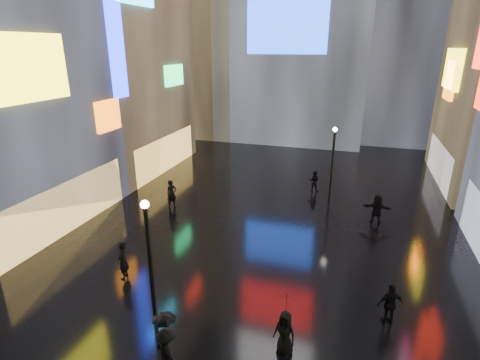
% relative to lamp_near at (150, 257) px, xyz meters
% --- Properties ---
extents(ground, '(140.00, 140.00, 0.00)m').
position_rel_lamp_near_xyz_m(ground, '(2.38, 11.54, -2.94)').
color(ground, black).
rests_on(ground, ground).
extents(building_left_far, '(10.28, 12.00, 22.00)m').
position_rel_lamp_near_xyz_m(building_left_far, '(-13.60, 17.54, 8.04)').
color(building_left_far, black).
rests_on(building_left_far, ground).
extents(tower_flank_left, '(10.00, 10.00, 26.00)m').
position_rel_lamp_near_xyz_m(tower_flank_left, '(-11.62, 33.54, 10.06)').
color(tower_flank_left, black).
rests_on(tower_flank_left, ground).
extents(lamp_near, '(0.30, 0.30, 5.20)m').
position_rel_lamp_near_xyz_m(lamp_near, '(0.00, 0.00, 0.00)').
color(lamp_near, black).
rests_on(lamp_near, ground).
extents(lamp_far, '(0.30, 0.30, 5.20)m').
position_rel_lamp_near_xyz_m(lamp_far, '(5.48, 14.77, 0.00)').
color(lamp_far, black).
rests_on(lamp_far, ground).
extents(pedestrian_2, '(1.29, 1.08, 1.73)m').
position_rel_lamp_near_xyz_m(pedestrian_2, '(1.62, -2.02, -2.08)').
color(pedestrian_2, black).
rests_on(pedestrian_2, ground).
extents(pedestrian_3, '(1.11, 0.77, 1.74)m').
position_rel_lamp_near_xyz_m(pedestrian_3, '(8.73, 2.71, -2.07)').
color(pedestrian_3, black).
rests_on(pedestrian_3, ground).
extents(pedestrian_4, '(0.95, 0.77, 1.68)m').
position_rel_lamp_near_xyz_m(pedestrian_4, '(5.12, 0.01, -2.10)').
color(pedestrian_4, black).
rests_on(pedestrian_4, ground).
extents(pedestrian_5, '(1.71, 0.61, 1.83)m').
position_rel_lamp_near_xyz_m(pedestrian_5, '(8.50, 11.89, -2.03)').
color(pedestrian_5, black).
rests_on(pedestrian_5, ground).
extents(pedestrian_6, '(0.79, 0.84, 1.92)m').
position_rel_lamp_near_xyz_m(pedestrian_6, '(-4.50, 10.27, -1.98)').
color(pedestrian_6, black).
rests_on(pedestrian_6, ground).
extents(pedestrian_7, '(0.80, 0.65, 1.56)m').
position_rel_lamp_near_xyz_m(pedestrian_7, '(4.20, 16.21, -2.16)').
color(pedestrian_7, black).
rests_on(pedestrian_7, ground).
extents(umbrella_1, '(0.95, 0.95, 0.64)m').
position_rel_lamp_near_xyz_m(umbrella_1, '(1.62, -2.02, -0.90)').
color(umbrella_1, black).
rests_on(umbrella_1, pedestrian_2).
extents(umbrella_2, '(1.26, 1.26, 0.84)m').
position_rel_lamp_near_xyz_m(umbrella_2, '(5.12, 0.01, -0.84)').
color(umbrella_2, black).
rests_on(umbrella_2, pedestrian_4).
extents(pedestrian_8, '(0.61, 0.78, 1.88)m').
position_rel_lamp_near_xyz_m(pedestrian_8, '(-2.89, 2.25, -2.00)').
color(pedestrian_8, black).
rests_on(pedestrian_8, ground).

